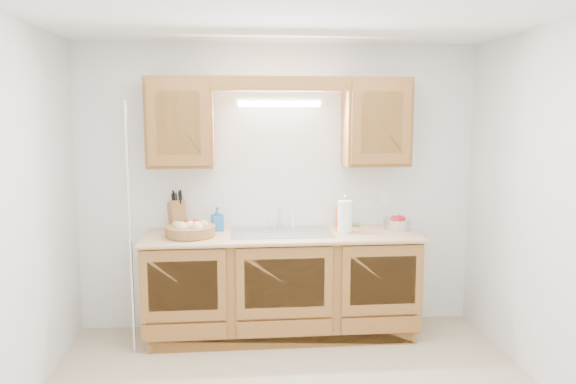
{
  "coord_description": "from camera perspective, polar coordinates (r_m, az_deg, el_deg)",
  "views": [
    {
      "loc": [
        -0.37,
        -3.42,
        1.9
      ],
      "look_at": [
        0.02,
        0.85,
        1.3
      ],
      "focal_mm": 35.0,
      "sensor_mm": 36.0,
      "label": 1
    }
  ],
  "objects": [
    {
      "name": "valance",
      "position": [
        4.63,
        -0.69,
        10.96
      ],
      "size": [
        2.2,
        0.05,
        0.12
      ],
      "primitive_type": "cube",
      "color": "#915A2A",
      "rests_on": "room"
    },
    {
      "name": "room",
      "position": [
        3.5,
        0.89,
        -2.72
      ],
      "size": [
        3.52,
        3.5,
        2.5
      ],
      "color": "tan",
      "rests_on": "ground"
    },
    {
      "name": "fruit_basket",
      "position": [
        4.68,
        -9.88,
        -3.76
      ],
      "size": [
        0.52,
        0.52,
        0.13
      ],
      "rotation": [
        0.0,
        0.0,
        0.33
      ],
      "color": "olive",
      "rests_on": "countertop"
    },
    {
      "name": "apple_bowl",
      "position": [
        4.97,
        11.03,
        -3.13
      ],
      "size": [
        0.27,
        0.27,
        0.12
      ],
      "rotation": [
        0.0,
        0.0,
        0.13
      ],
      "color": "silver",
      "rests_on": "countertop"
    },
    {
      "name": "outlet_plate",
      "position": [
        5.14,
        9.66,
        -0.51
      ],
      "size": [
        0.08,
        0.01,
        0.12
      ],
      "primitive_type": "cube",
      "color": "white",
      "rests_on": "room"
    },
    {
      "name": "wire_shelf_pole",
      "position": [
        4.53,
        -15.76,
        -3.79
      ],
      "size": [
        0.03,
        0.03,
        2.0
      ],
      "primitive_type": "cylinder",
      "color": "silver",
      "rests_on": "ground"
    },
    {
      "name": "upper_cabinet_right",
      "position": [
        4.91,
        8.95,
        7.02
      ],
      "size": [
        0.55,
        0.33,
        0.75
      ],
      "primitive_type": "cube",
      "color": "#915A2A",
      "rests_on": "room"
    },
    {
      "name": "orange_canister",
      "position": [
        5.0,
        5.3,
        -2.32
      ],
      "size": [
        0.07,
        0.07,
        0.21
      ],
      "rotation": [
        0.0,
        0.0,
        -0.06
      ],
      "color": "#E05B0C",
      "rests_on": "countertop"
    },
    {
      "name": "base_cabinets",
      "position": [
        4.86,
        -0.67,
        -9.49
      ],
      "size": [
        2.2,
        0.6,
        0.86
      ],
      "primitive_type": "cube",
      "color": "#915A2A",
      "rests_on": "ground"
    },
    {
      "name": "sink",
      "position": [
        4.77,
        -0.68,
        -5.01
      ],
      "size": [
        0.84,
        0.46,
        0.36
      ],
      "color": "#9E9EA3",
      "rests_on": "countertop"
    },
    {
      "name": "sponge",
      "position": [
        5.07,
        6.75,
        -3.34
      ],
      "size": [
        0.11,
        0.09,
        0.02
      ],
      "rotation": [
        0.0,
        0.0,
        -0.24
      ],
      "color": "#CC333F",
      "rests_on": "countertop"
    },
    {
      "name": "knife_block",
      "position": [
        4.97,
        -11.2,
        -2.28
      ],
      "size": [
        0.19,
        0.23,
        0.36
      ],
      "rotation": [
        0.0,
        0.0,
        0.36
      ],
      "color": "#915A2A",
      "rests_on": "countertop"
    },
    {
      "name": "countertop",
      "position": [
        4.73,
        -0.66,
        -4.46
      ],
      "size": [
        2.3,
        0.63,
        0.04
      ],
      "primitive_type": "cube",
      "color": "tan",
      "rests_on": "base_cabinets"
    },
    {
      "name": "upper_cabinet_left",
      "position": [
        4.78,
        -10.87,
        6.95
      ],
      "size": [
        0.55,
        0.33,
        0.75
      ],
      "primitive_type": "cube",
      "color": "#915A2A",
      "rests_on": "room"
    },
    {
      "name": "paper_towel",
      "position": [
        4.78,
        5.8,
        -2.51
      ],
      "size": [
        0.15,
        0.15,
        0.32
      ],
      "rotation": [
        0.0,
        0.0,
        0.11
      ],
      "color": "silver",
      "rests_on": "countertop"
    },
    {
      "name": "soap_bottle",
      "position": [
        4.85,
        -7.19,
        -2.73
      ],
      "size": [
        0.11,
        0.12,
        0.21
      ],
      "primitive_type": "imported",
      "rotation": [
        0.0,
        0.0,
        0.26
      ],
      "color": "#2261AB",
      "rests_on": "countertop"
    },
    {
      "name": "fluorescent_fixture",
      "position": [
        4.85,
        -0.91,
        9.13
      ],
      "size": [
        0.76,
        0.08,
        0.08
      ],
      "color": "white",
      "rests_on": "room"
    }
  ]
}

